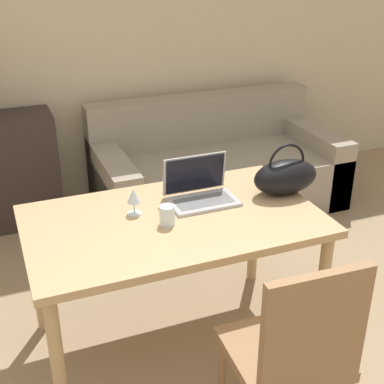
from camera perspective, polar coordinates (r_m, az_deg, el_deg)
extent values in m
cube|color=beige|center=(4.23, -13.37, 16.41)|extent=(10.00, 0.06, 2.70)
cube|color=tan|center=(2.60, -2.00, -3.13)|extent=(1.42, 0.84, 0.04)
cylinder|color=tan|center=(2.42, -14.10, -17.51)|extent=(0.06, 0.06, 0.71)
cylinder|color=tan|center=(2.80, 13.64, -10.69)|extent=(0.06, 0.06, 0.71)
cylinder|color=tan|center=(2.99, -16.27, -8.42)|extent=(0.06, 0.06, 0.71)
cylinder|color=tan|center=(3.31, 6.63, -3.98)|extent=(0.06, 0.06, 0.71)
cube|color=olive|center=(2.32, 9.63, -16.58)|extent=(0.46, 0.46, 0.05)
cube|color=olive|center=(2.01, 12.95, -14.32)|extent=(0.42, 0.06, 0.49)
cylinder|color=olive|center=(2.53, 3.26, -18.88)|extent=(0.04, 0.04, 0.41)
cylinder|color=olive|center=(2.66, 10.99, -16.75)|extent=(0.04, 0.04, 0.41)
cube|color=gray|center=(4.28, 2.77, 1.18)|extent=(1.90, 0.95, 0.42)
cube|color=gray|center=(4.45, 0.88, 7.85)|extent=(1.90, 0.20, 0.40)
cube|color=gray|center=(4.00, -8.36, 0.22)|extent=(0.20, 0.95, 0.56)
cube|color=gray|center=(4.64, 12.40, 3.54)|extent=(0.20, 0.95, 0.56)
cube|color=#ADADB2|center=(2.72, 1.23, -1.07)|extent=(0.35, 0.21, 0.02)
cube|color=slate|center=(2.71, 1.27, -0.95)|extent=(0.29, 0.13, 0.00)
cube|color=#ADADB2|center=(2.78, 0.27, 2.01)|extent=(0.35, 0.03, 0.21)
cube|color=black|center=(2.77, 0.33, 1.96)|extent=(0.32, 0.03, 0.19)
cylinder|color=silver|center=(2.51, -2.67, -2.50)|extent=(0.07, 0.07, 0.10)
cylinder|color=silver|center=(2.64, -6.15, -2.27)|extent=(0.07, 0.07, 0.01)
cylinder|color=silver|center=(2.62, -6.18, -1.66)|extent=(0.01, 0.01, 0.06)
cone|color=silver|center=(2.59, -6.24, -0.38)|extent=(0.07, 0.07, 0.07)
ellipsoid|color=black|center=(2.84, 9.94, 1.60)|extent=(0.36, 0.19, 0.19)
torus|color=black|center=(2.81, 10.06, 3.07)|extent=(0.21, 0.01, 0.21)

